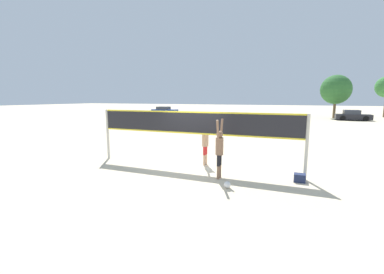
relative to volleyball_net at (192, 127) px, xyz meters
name	(u,v)px	position (x,y,z in m)	size (l,w,h in m)	color
ground_plane	(192,167)	(0.00, 0.00, -1.71)	(200.00, 200.00, 0.00)	beige
volleyball_net	(192,127)	(0.00, 0.00, 0.00)	(8.80, 0.11, 2.35)	beige
player_spiker	(219,148)	(1.47, -1.00, -0.58)	(0.28, 0.71, 2.15)	#8C664C
player_blocker	(205,141)	(0.35, 0.65, -0.67)	(0.28, 0.69, 1.99)	tan
volleyball	(227,185)	(2.00, -1.88, -1.60)	(0.22, 0.22, 0.22)	white
gear_bag	(300,178)	(4.17, -0.32, -1.57)	(0.38, 0.31, 0.28)	navy
parked_car_near	(353,116)	(10.69, 29.12, -1.12)	(4.09, 1.89, 1.34)	#232328
parked_car_mid	(164,111)	(-17.76, 30.53, -1.09)	(4.60, 2.06, 1.38)	navy
tree_left_cluster	(336,90)	(8.92, 32.53, 2.35)	(4.14, 4.14, 6.14)	brown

